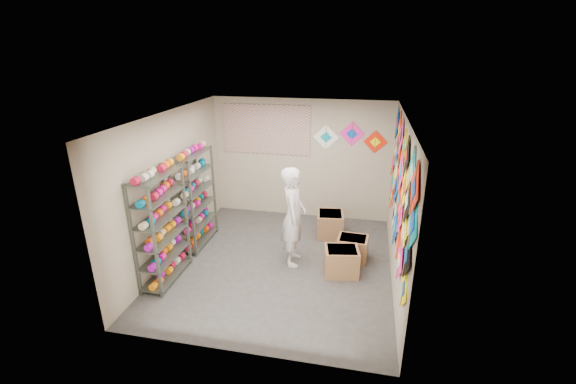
% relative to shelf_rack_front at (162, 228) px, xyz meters
% --- Properties ---
extents(ground, '(4.50, 4.50, 0.00)m').
position_rel_shelf_rack_front_xyz_m(ground, '(1.78, 0.85, -0.95)').
color(ground, '#35312E').
extents(room_walls, '(4.50, 4.50, 4.50)m').
position_rel_shelf_rack_front_xyz_m(room_walls, '(1.78, 0.85, 0.69)').
color(room_walls, tan).
rests_on(room_walls, ground).
extents(shelf_rack_front, '(0.40, 1.10, 1.90)m').
position_rel_shelf_rack_front_xyz_m(shelf_rack_front, '(0.00, 0.00, 0.00)').
color(shelf_rack_front, '#4C5147').
rests_on(shelf_rack_front, ground).
extents(shelf_rack_back, '(0.40, 1.10, 1.90)m').
position_rel_shelf_rack_front_xyz_m(shelf_rack_back, '(0.00, 1.30, 0.00)').
color(shelf_rack_back, '#4C5147').
rests_on(shelf_rack_back, ground).
extents(string_spools, '(0.12, 2.36, 0.12)m').
position_rel_shelf_rack_front_xyz_m(string_spools, '(-0.00, 0.65, 0.10)').
color(string_spools, '#E70E84').
rests_on(string_spools, ground).
extents(kite_wall_display, '(0.06, 4.30, 2.04)m').
position_rel_shelf_rack_front_xyz_m(kite_wall_display, '(3.76, 0.79, 0.74)').
color(kite_wall_display, '#FDE800').
rests_on(kite_wall_display, room_walls).
extents(back_wall_kites, '(1.58, 0.02, 0.68)m').
position_rel_shelf_rack_front_xyz_m(back_wall_kites, '(2.83, 3.09, 0.95)').
color(back_wall_kites, white).
rests_on(back_wall_kites, room_walls).
extents(poster, '(2.00, 0.01, 1.10)m').
position_rel_shelf_rack_front_xyz_m(poster, '(0.98, 3.08, 1.05)').
color(poster, '#744AA0').
rests_on(poster, room_walls).
extents(shopkeeper, '(0.76, 0.58, 1.83)m').
position_rel_shelf_rack_front_xyz_m(shopkeeper, '(2.01, 0.96, -0.04)').
color(shopkeeper, silver).
rests_on(shopkeeper, ground).
extents(carton_a, '(0.65, 0.57, 0.48)m').
position_rel_shelf_rack_front_xyz_m(carton_a, '(2.91, 0.74, -0.71)').
color(carton_a, brown).
rests_on(carton_a, ground).
extents(carton_b, '(0.58, 0.49, 0.45)m').
position_rel_shelf_rack_front_xyz_m(carton_b, '(3.08, 1.27, -0.73)').
color(carton_b, brown).
rests_on(carton_b, ground).
extents(carton_c, '(0.60, 0.64, 0.51)m').
position_rel_shelf_rack_front_xyz_m(carton_c, '(2.57, 2.15, -0.70)').
color(carton_c, brown).
rests_on(carton_c, ground).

